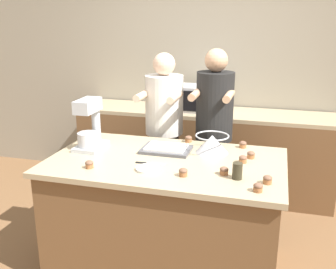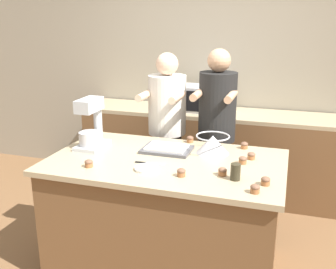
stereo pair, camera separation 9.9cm
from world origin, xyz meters
name	(u,v)px [view 1 (the left image)]	position (x,y,z in m)	size (l,w,h in m)	color
ground_plane	(166,265)	(0.00, 0.00, 0.00)	(16.00, 16.00, 0.00)	brown
back_wall	(210,69)	(0.00, 1.86, 1.35)	(10.00, 0.06, 2.70)	gray
island_counter	(166,214)	(0.00, 0.00, 0.45)	(1.74, 1.03, 0.91)	brown
back_counter	(203,151)	(0.00, 1.51, 0.47)	(2.80, 0.60, 0.94)	brown
person_left	(164,136)	(-0.24, 0.77, 0.85)	(0.36, 0.51, 1.62)	#232328
person_right	(214,137)	(0.23, 0.77, 0.88)	(0.35, 0.51, 1.67)	brown
stand_mixer	(90,127)	(-0.66, 0.09, 1.08)	(0.20, 0.30, 0.40)	#B2B7BC
mixing_bowl	(212,143)	(0.30, 0.25, 0.98)	(0.26, 0.26, 0.14)	#BCBCC1
baking_tray	(166,149)	(-0.05, 0.19, 0.92)	(0.38, 0.27, 0.04)	#4C4C51
microwave_oven	(200,98)	(-0.04, 1.51, 1.07)	(0.51, 0.36, 0.27)	#B7B7BC
drinking_glass	(237,171)	(0.55, -0.22, 0.96)	(0.07, 0.07, 0.11)	#332D1E
small_plate	(148,169)	(-0.07, -0.23, 0.91)	(0.17, 0.17, 0.02)	white
knife	(148,163)	(-0.10, -0.12, 0.91)	(0.22, 0.03, 0.01)	#BCBCC1
cupcake_0	(251,155)	(0.60, 0.20, 0.93)	(0.06, 0.06, 0.06)	#9E6038
cupcake_1	(224,171)	(0.45, -0.17, 0.93)	(0.06, 0.06, 0.06)	#9E6038
cupcake_2	(258,187)	(0.69, -0.39, 0.93)	(0.06, 0.06, 0.06)	#9E6038
cupcake_3	(243,144)	(0.52, 0.43, 0.93)	(0.06, 0.06, 0.06)	#9E6038
cupcake_4	(89,164)	(-0.47, -0.31, 0.93)	(0.06, 0.06, 0.06)	#9E6038
cupcake_5	(183,172)	(0.20, -0.27, 0.93)	(0.06, 0.06, 0.06)	#9E6038
cupcake_6	(243,159)	(0.55, 0.09, 0.93)	(0.06, 0.06, 0.06)	#9E6038
cupcake_7	(188,139)	(0.07, 0.46, 0.93)	(0.06, 0.06, 0.06)	#9E6038
cupcake_8	(268,180)	(0.74, -0.25, 0.93)	(0.06, 0.06, 0.06)	#9E6038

